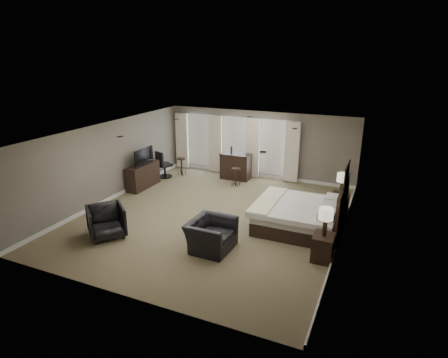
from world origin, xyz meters
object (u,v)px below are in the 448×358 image
at_px(lamp_near, 325,222).
at_px(desk_chair, 165,164).
at_px(tv, 142,163).
at_px(armchair_far, 106,220).
at_px(dresser, 143,176).
at_px(armchair_near, 211,230).
at_px(bar_stool_right, 236,177).
at_px(bar_counter, 236,166).
at_px(bed, 301,204).
at_px(nightstand_far, 340,204).
at_px(lamp_far, 342,184).
at_px(bar_stool_left, 182,166).
at_px(nightstand_near, 323,248).

height_order(lamp_near, desk_chair, lamp_near).
bearing_deg(tv, armchair_far, -158.84).
bearing_deg(dresser, armchair_near, -35.95).
xyz_separation_m(dresser, bar_stool_right, (3.06, 1.49, -0.09)).
height_order(dresser, armchair_far, armchair_far).
xyz_separation_m(bar_counter, bar_stool_right, (0.32, -0.78, -0.16)).
distance_m(bed, dresser, 6.13).
bearing_deg(bar_stool_right, lamp_near, -45.98).
bearing_deg(desk_chair, nightstand_far, -164.79).
relative_size(dresser, tv, 1.43).
height_order(lamp_far, armchair_far, lamp_far).
xyz_separation_m(armchair_near, armchair_far, (-2.85, -0.54, -0.04)).
bearing_deg(armchair_near, bar_stool_left, 38.30).
bearing_deg(bar_counter, desk_chair, -160.10).
relative_size(dresser, bar_stool_left, 2.08).
bearing_deg(bed, bar_stool_left, 152.26).
xyz_separation_m(bed, lamp_far, (0.89, 1.45, 0.26)).
bearing_deg(desk_chair, nightstand_near, 173.64).
xyz_separation_m(armchair_far, bar_stool_right, (1.66, 5.11, -0.12)).
height_order(tv, bar_counter, bar_counter).
xyz_separation_m(nightstand_far, tv, (-6.92, -0.40, 0.61)).
distance_m(tv, bar_counter, 3.59).
relative_size(nightstand_near, bar_counter, 0.54).
height_order(bar_counter, desk_chair, desk_chair).
bearing_deg(nightstand_far, desk_chair, 172.33).
relative_size(tv, bar_counter, 0.90).
bearing_deg(lamp_far, desk_chair, 172.33).
distance_m(bed, armchair_far, 5.30).
xyz_separation_m(nightstand_far, desk_chair, (-6.82, 0.92, 0.20)).
distance_m(tv, armchair_far, 3.91).
height_order(lamp_near, armchair_near, lamp_near).
xyz_separation_m(armchair_far, bar_stool_left, (-0.83, 5.44, -0.11)).
bearing_deg(bar_stool_right, lamp_far, -15.80).
distance_m(nightstand_near, armchair_near, 2.73).
relative_size(lamp_near, dresser, 0.46).
height_order(armchair_near, armchair_far, armchair_near).
distance_m(bed, desk_chair, 6.39).
bearing_deg(bar_stool_right, armchair_near, -75.40).
relative_size(bed, armchair_far, 2.44).
relative_size(nightstand_near, desk_chair, 0.59).
distance_m(bar_stool_left, desk_chair, 0.71).
bearing_deg(bar_stool_left, bed, -27.74).
bearing_deg(nightstand_near, dresser, 160.11).
xyz_separation_m(bed, bar_stool_left, (-5.46, 2.87, -0.37)).
relative_size(armchair_near, bar_stool_right, 1.69).
height_order(bed, nightstand_near, bed).
bearing_deg(lamp_far, bed, -121.54).
bearing_deg(desk_chair, lamp_far, -164.79).
height_order(bed, nightstand_far, bed).
distance_m(tv, desk_chair, 1.38).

